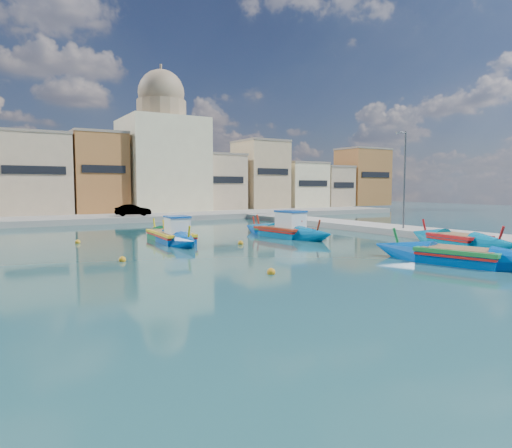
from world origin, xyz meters
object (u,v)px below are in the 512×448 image
object	(u,v)px
church_block	(162,151)
luzzu_green	(165,236)
luzzu_cyan_mid	(276,232)
luzzu_cyan_south	(459,242)
quay_street_lamp	(404,179)
luzzu_blue_cabin	(176,238)
luzzu_turquoise_cabin	(286,232)
luzzu_blue_south	(461,258)

from	to	relation	value
church_block	luzzu_green	world-z (taller)	church_block
luzzu_cyan_mid	luzzu_cyan_south	bearing A→B (deg)	-61.10
luzzu_green	quay_street_lamp	bearing A→B (deg)	-21.03
luzzu_cyan_mid	luzzu_green	bearing A→B (deg)	168.12
luzzu_blue_cabin	luzzu_cyan_south	world-z (taller)	luzzu_blue_cabin
quay_street_lamp	luzzu_turquoise_cabin	world-z (taller)	quay_street_lamp
luzzu_green	luzzu_blue_south	size ratio (longest dim) A/B	0.76
luzzu_cyan_south	luzzu_turquoise_cabin	bearing A→B (deg)	122.62
luzzu_blue_south	luzzu_blue_cabin	bearing A→B (deg)	120.67
luzzu_blue_cabin	luzzu_blue_south	distance (m)	17.37
quay_street_lamp	luzzu_blue_cabin	distance (m)	18.16
luzzu_turquoise_cabin	luzzu_cyan_south	distance (m)	11.80
luzzu_turquoise_cabin	luzzu_green	distance (m)	8.87
church_block	luzzu_cyan_mid	bearing A→B (deg)	-92.57
church_block	luzzu_turquoise_cabin	xyz separation A→B (m)	(-1.36, -30.68, -8.04)
luzzu_green	luzzu_cyan_south	xyz separation A→B (m)	(14.62, -13.18, 0.03)
luzzu_blue_cabin	luzzu_turquoise_cabin	bearing A→B (deg)	-4.81
luzzu_turquoise_cabin	luzzu_blue_cabin	world-z (taller)	luzzu_turquoise_cabin
luzzu_blue_cabin	luzzu_blue_south	world-z (taller)	luzzu_blue_cabin
church_block	luzzu_cyan_south	size ratio (longest dim) A/B	2.22
luzzu_blue_cabin	luzzu_cyan_mid	distance (m)	8.54
quay_street_lamp	church_block	bearing A→B (deg)	102.35
church_block	luzzu_green	size ratio (longest dim) A/B	2.59
luzzu_green	luzzu_blue_south	xyz separation A→B (m)	(8.67, -17.47, 0.04)
church_block	luzzu_green	distance (m)	30.20
church_block	luzzu_blue_cabin	xyz separation A→B (m)	(-9.81, -29.97, -8.07)
quay_street_lamp	luzzu_blue_cabin	bearing A→B (deg)	166.85
church_block	luzzu_cyan_mid	size ratio (longest dim) A/B	2.40
quay_street_lamp	luzzu_blue_south	bearing A→B (deg)	-127.58
luzzu_cyan_mid	luzzu_cyan_south	xyz separation A→B (m)	(6.31, -11.43, 0.04)
quay_street_lamp	luzzu_turquoise_cabin	size ratio (longest dim) A/B	0.82
luzzu_blue_cabin	luzzu_green	size ratio (longest dim) A/B	1.09
luzzu_turquoise_cabin	luzzu_blue_south	distance (m)	14.24
luzzu_green	luzzu_cyan_mid	bearing A→B (deg)	-11.88
church_block	quay_street_lamp	xyz separation A→B (m)	(7.44, -34.00, -4.07)
quay_street_lamp	luzzu_cyan_mid	world-z (taller)	quay_street_lamp
quay_street_lamp	luzzu_cyan_south	distance (m)	8.14
luzzu_cyan_mid	luzzu_green	size ratio (longest dim) A/B	1.08
luzzu_turquoise_cabin	luzzu_cyan_mid	bearing A→B (deg)	88.05
quay_street_lamp	luzzu_blue_south	size ratio (longest dim) A/B	0.82
luzzu_blue_cabin	luzzu_cyan_south	bearing A→B (deg)	-35.73
luzzu_blue_south	luzzu_cyan_south	xyz separation A→B (m)	(5.95, 4.29, -0.01)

